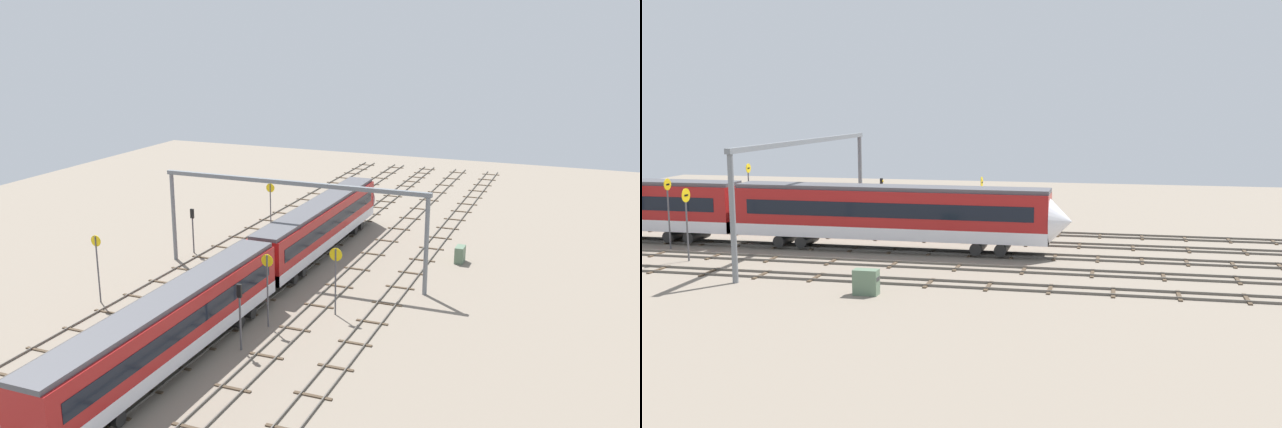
{
  "view_description": "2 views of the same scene",
  "coord_description": "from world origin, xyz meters",
  "views": [
    {
      "loc": [
        -59.74,
        -23.47,
        20.83
      ],
      "look_at": [
        3.38,
        1.99,
        2.43
      ],
      "focal_mm": 39.06,
      "sensor_mm": 36.0,
      "label": 1
    },
    {
      "loc": [
        14.87,
        -52.99,
        11.15
      ],
      "look_at": [
        3.71,
        0.83,
        2.86
      ],
      "focal_mm": 41.61,
      "sensor_mm": 36.0,
      "label": 2
    }
  ],
  "objects": [
    {
      "name": "train",
      "position": [
        -13.43,
        0.0,
        2.66
      ],
      "size": [
        50.4,
        3.24,
        4.8
      ],
      "color": "maroon",
      "rests_on": "ground"
    },
    {
      "name": "track_second_far",
      "position": [
        0.0,
        4.75,
        0.07
      ],
      "size": [
        86.19,
        2.4,
        0.16
      ],
      "color": "#59544C",
      "rests_on": "ground"
    },
    {
      "name": "signal_light_trackside_departure",
      "position": [
        -5.91,
        11.17,
        2.84
      ],
      "size": [
        0.31,
        0.32,
        4.33
      ],
      "color": "#4C4C51",
      "rests_on": "ground"
    },
    {
      "name": "speed_sign_near_foreground",
      "position": [
        3.93,
        7.82,
        3.27
      ],
      "size": [
        0.14,
        0.94,
        4.99
      ],
      "color": "#4C4C51",
      "rests_on": "ground"
    },
    {
      "name": "track_second_near",
      "position": [
        -0.0,
        -4.75,
        0.07
      ],
      "size": [
        86.19,
        2.4,
        0.16
      ],
      "color": "#59544C",
      "rests_on": "ground"
    },
    {
      "name": "speed_sign_mid_trackside",
      "position": [
        -14.58,
        -6.49,
        3.43
      ],
      "size": [
        0.14,
        0.99,
        5.2
      ],
      "color": "#4C4C51",
      "rests_on": "ground"
    },
    {
      "name": "track_far_background",
      "position": [
        -0.0,
        9.5,
        0.07
      ],
      "size": [
        86.19,
        2.4,
        0.16
      ],
      "color": "#59544C",
      "rests_on": "ground"
    },
    {
      "name": "speed_sign_far_trackside",
      "position": [
        -18.42,
        -2.81,
        3.5
      ],
      "size": [
        0.14,
        0.9,
        5.45
      ],
      "color": "#4C4C51",
      "rests_on": "ground"
    },
    {
      "name": "signal_light_trackside_approach",
      "position": [
        -22.42,
        -2.76,
        3.04
      ],
      "size": [
        0.31,
        0.32,
        4.65
      ],
      "color": "#4C4C51",
      "rests_on": "ground"
    },
    {
      "name": "relay_cabinet",
      "position": [
        0.8,
        -12.8,
        0.76
      ],
      "size": [
        1.48,
        0.77,
        1.51
      ],
      "color": "#597259",
      "rests_on": "ground"
    },
    {
      "name": "ground_plane",
      "position": [
        0.0,
        0.0,
        0.0
      ],
      "size": [
        102.19,
        102.19,
        0.0
      ],
      "primitive_type": "plane",
      "color": "gray"
    },
    {
      "name": "track_with_train",
      "position": [
        0.0,
        0.0,
        0.06
      ],
      "size": [
        86.19,
        2.4,
        0.16
      ],
      "color": "#59544C",
      "rests_on": "ground"
    },
    {
      "name": "track_near_foreground",
      "position": [
        -0.0,
        -9.5,
        0.07
      ],
      "size": [
        86.19,
        2.4,
        0.16
      ],
      "color": "#59544C",
      "rests_on": "ground"
    },
    {
      "name": "overhead_gantry",
      "position": [
        -8.15,
        0.01,
        6.61
      ],
      "size": [
        0.4,
        24.02,
        8.39
      ],
      "color": "slate",
      "rests_on": "ground"
    },
    {
      "name": "speed_sign_distant_end",
      "position": [
        -19.17,
        11.37,
        3.48
      ],
      "size": [
        0.14,
        0.88,
        5.44
      ],
      "color": "#4C4C51",
      "rests_on": "ground"
    }
  ]
}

